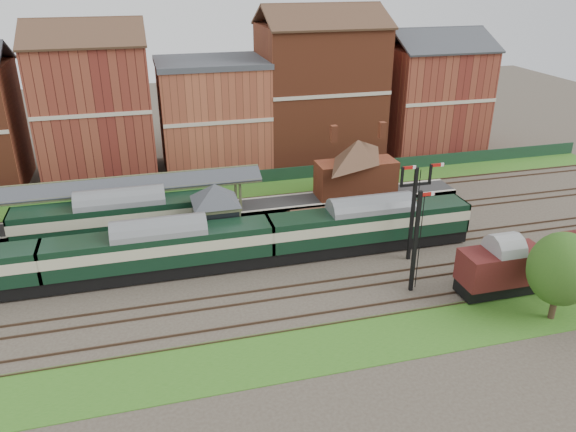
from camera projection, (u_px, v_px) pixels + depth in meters
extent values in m
plane|color=#473D33|center=(260.00, 263.00, 45.91)|extent=(160.00, 160.00, 0.00)
cube|color=#2D6619|center=(228.00, 192.00, 59.99)|extent=(90.00, 4.50, 0.06)
cube|color=#2D6619|center=(301.00, 352.00, 35.32)|extent=(90.00, 5.00, 0.06)
cube|color=#193823|center=(225.00, 180.00, 61.45)|extent=(90.00, 0.12, 1.50)
cube|color=#2D2D2D|center=(187.00, 216.00, 53.11)|extent=(55.00, 3.40, 1.00)
cube|color=#5B6C4D|center=(217.00, 237.00, 47.57)|extent=(3.40, 3.20, 2.40)
cube|color=brown|center=(216.00, 213.00, 46.67)|extent=(3.60, 3.40, 2.00)
pyramid|color=#383A3F|center=(215.00, 193.00, 45.93)|extent=(5.40, 5.40, 1.60)
cube|color=maroon|center=(307.00, 227.00, 49.49)|extent=(3.00, 2.40, 2.20)
cube|color=#4C3323|center=(310.00, 215.00, 48.33)|extent=(3.20, 1.34, 0.79)
cube|color=#4C3323|center=(306.00, 210.00, 49.47)|extent=(3.20, 1.34, 0.79)
cube|color=brown|center=(356.00, 178.00, 56.19)|extent=(8.00, 3.00, 3.50)
pyramid|color=#4C3323|center=(357.00, 151.00, 55.02)|extent=(8.10, 8.10, 2.20)
cube|color=brown|center=(333.00, 148.00, 54.23)|extent=(0.60, 0.60, 1.60)
cube|color=brown|center=(381.00, 144.00, 55.40)|extent=(0.60, 0.60, 1.60)
cube|color=brown|center=(235.00, 185.00, 54.53)|extent=(0.22, 0.22, 3.40)
cube|color=#383A3F|center=(115.00, 185.00, 49.18)|extent=(26.00, 1.99, 0.90)
cube|color=#383A3F|center=(116.00, 178.00, 50.86)|extent=(26.00, 1.99, 0.90)
cube|color=brown|center=(115.00, 178.00, 49.86)|extent=(26.00, 0.20, 0.20)
cube|color=black|center=(412.00, 215.00, 44.88)|extent=(0.25, 0.25, 8.00)
cube|color=black|center=(415.00, 185.00, 43.82)|extent=(2.60, 0.18, 0.18)
cube|color=#B2140F|center=(409.00, 168.00, 43.07)|extent=(1.10, 0.08, 0.25)
cube|color=#B2140F|center=(438.00, 165.00, 43.63)|extent=(1.10, 0.08, 0.25)
cube|color=black|center=(415.00, 242.00, 40.45)|extent=(0.25, 0.25, 8.00)
cube|color=#B2140F|center=(427.00, 194.00, 39.06)|extent=(1.10, 0.08, 0.25)
cube|color=maroon|center=(95.00, 111.00, 61.79)|extent=(12.00, 10.00, 15.00)
cube|color=#A55335|center=(213.00, 117.00, 65.47)|extent=(12.00, 10.00, 12.00)
cube|color=brown|center=(320.00, 94.00, 67.70)|extent=(14.00, 10.00, 16.00)
cube|color=maroon|center=(431.00, 99.00, 71.85)|extent=(12.00, 10.00, 13.00)
cube|color=black|center=(163.00, 268.00, 43.79)|extent=(17.25, 2.41, 1.05)
cube|color=black|center=(161.00, 247.00, 43.07)|extent=(17.25, 2.68, 2.49)
cube|color=beige|center=(160.00, 244.00, 42.94)|extent=(17.27, 2.72, 0.86)
cube|color=slate|center=(159.00, 231.00, 42.50)|extent=(17.25, 2.68, 0.57)
cube|color=black|center=(368.00, 242.00, 47.85)|extent=(17.25, 2.41, 1.05)
cube|color=black|center=(370.00, 223.00, 47.12)|extent=(17.25, 2.68, 2.49)
cube|color=beige|center=(370.00, 220.00, 47.00)|extent=(17.27, 2.72, 0.86)
cube|color=slate|center=(371.00, 208.00, 46.55)|extent=(17.25, 2.68, 0.57)
cube|color=black|center=(125.00, 236.00, 48.84)|extent=(17.94, 2.51, 1.10)
cube|color=black|center=(122.00, 217.00, 48.08)|extent=(17.94, 2.79, 2.59)
cube|color=beige|center=(122.00, 213.00, 47.95)|extent=(17.96, 2.83, 0.90)
cube|color=slate|center=(120.00, 201.00, 47.49)|extent=(17.94, 2.79, 0.60)
cube|color=black|center=(498.00, 285.00, 41.50)|extent=(6.08, 2.24, 0.91)
cube|color=#4E1616|center=(501.00, 266.00, 40.81)|extent=(6.08, 2.64, 2.43)
cube|color=gray|center=(504.00, 249.00, 40.26)|extent=(6.08, 2.64, 0.45)
cylinder|color=#382619|center=(555.00, 300.00, 38.09)|extent=(0.44, 0.44, 3.01)
ellipsoid|color=#194914|center=(562.00, 269.00, 37.11)|extent=(4.42, 4.42, 5.09)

